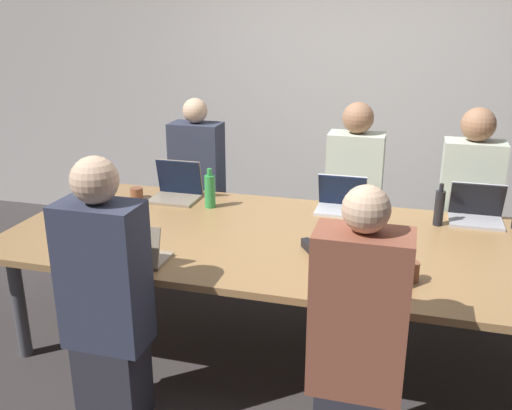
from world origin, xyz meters
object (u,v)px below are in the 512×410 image
(cup_near_midright, at_px, (412,272))
(bottle_far_right, at_px, (439,207))
(laptop_near_midright, at_px, (363,269))
(stapler, at_px, (309,247))
(person_near_midright, at_px, (357,345))
(cup_far_left, at_px, (137,193))
(bottle_far_left, at_px, (210,191))
(person_near_left, at_px, (106,300))
(person_far_left, at_px, (198,186))
(person_far_center, at_px, (353,199))
(laptop_far_center, at_px, (341,200))
(bottle_near_left, at_px, (103,227))
(laptop_far_left, at_px, (177,188))
(laptop_near_left, at_px, (132,251))
(cup_near_left, at_px, (93,245))
(person_far_right, at_px, (467,210))
(laptop_far_right, at_px, (476,210))

(cup_near_midright, distance_m, bottle_far_right, 0.87)
(laptop_near_midright, distance_m, stapler, 0.47)
(person_near_midright, bearing_deg, cup_far_left, -38.70)
(bottle_far_left, distance_m, person_near_left, 1.32)
(laptop_near_midright, distance_m, person_near_midright, 0.48)
(person_far_left, relative_size, person_far_center, 0.98)
(person_near_midright, xyz_separation_m, laptop_far_center, (-0.27, 1.51, 0.14))
(bottle_far_left, height_order, bottle_near_left, bottle_near_left)
(laptop_far_left, distance_m, stapler, 1.28)
(laptop_near_left, bearing_deg, laptop_far_left, -79.43)
(cup_near_left, relative_size, stapler, 0.69)
(person_near_midright, xyz_separation_m, person_far_right, (0.57, 1.87, 0.03))
(bottle_far_left, xyz_separation_m, laptop_near_left, (-0.09, -0.96, -0.05))
(person_far_left, height_order, person_far_center, person_far_center)
(bottle_far_left, xyz_separation_m, person_far_center, (0.92, 0.57, -0.16))
(laptop_near_midright, bearing_deg, laptop_far_right, -119.55)
(bottle_far_left, xyz_separation_m, cup_near_left, (-0.36, -0.91, -0.07))
(cup_near_left, height_order, person_far_right, person_far_right)
(person_far_center, xyz_separation_m, laptop_near_left, (-1.01, -1.54, 0.11))
(laptop_far_left, height_order, bottle_near_left, bottle_near_left)
(person_far_left, bearing_deg, cup_near_left, -90.71)
(stapler, bearing_deg, cup_near_left, 164.45)
(cup_near_midright, xyz_separation_m, laptop_far_center, (-0.48, 0.96, 0.02))
(person_near_left, bearing_deg, person_far_right, -134.08)
(laptop_near_midright, xyz_separation_m, bottle_far_right, (0.38, 0.94, 0.04))
(laptop_far_right, height_order, person_far_right, person_far_right)
(person_far_right, height_order, stapler, person_far_right)
(laptop_far_center, relative_size, laptop_near_left, 0.90)
(person_far_left, height_order, cup_near_left, person_far_left)
(cup_far_left, relative_size, person_far_right, 0.06)
(laptop_far_center, xyz_separation_m, bottle_near_left, (-1.22, -0.98, 0.05))
(person_near_midright, height_order, person_far_center, person_far_center)
(person_near_midright, xyz_separation_m, cup_far_left, (-1.72, 1.38, 0.10))
(person_near_left, distance_m, person_far_right, 2.55)
(person_near_midright, distance_m, stapler, 0.86)
(person_far_center, relative_size, stapler, 9.35)
(person_far_right, bearing_deg, bottle_near_left, -147.00)
(cup_near_midright, bearing_deg, person_far_center, 107.80)
(laptop_far_right, xyz_separation_m, bottle_far_right, (-0.23, -0.14, 0.04))
(cup_far_left, height_order, bottle_near_left, bottle_near_left)
(person_far_left, height_order, person_far_right, person_far_right)
(person_far_center, bearing_deg, cup_near_left, -130.59)
(cup_near_midright, height_order, bottle_near_left, bottle_near_left)
(laptop_near_midright, height_order, bottle_far_left, bottle_far_left)
(bottle_far_left, bearing_deg, person_far_right, 17.13)
(laptop_near_midright, bearing_deg, bottle_far_right, -111.83)
(laptop_near_left, height_order, bottle_far_right, bottle_far_right)
(person_far_left, bearing_deg, bottle_far_right, -17.19)
(person_far_left, distance_m, person_far_center, 1.25)
(cup_near_left, relative_size, person_far_right, 0.07)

